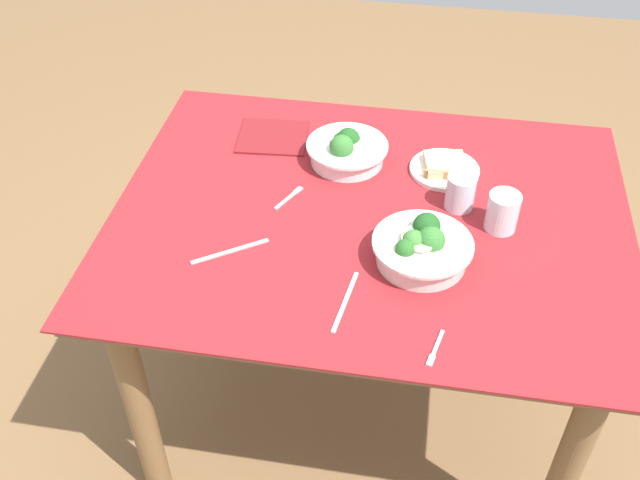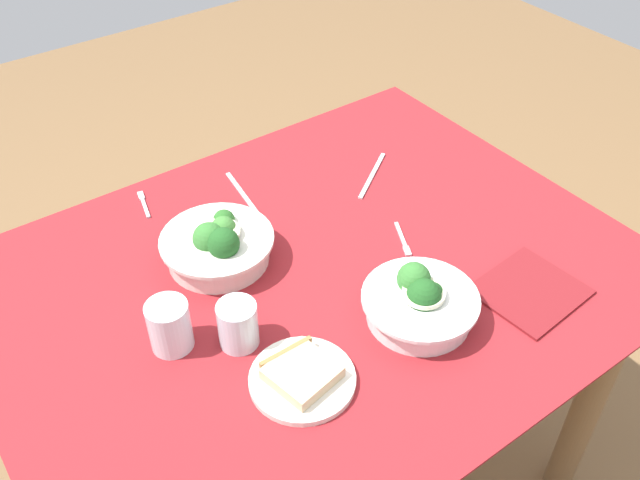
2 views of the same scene
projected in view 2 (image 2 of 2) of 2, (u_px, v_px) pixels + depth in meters
name	position (u px, v px, depth m)	size (l,w,h in m)	color
ground_plane	(316.00, 478.00, 1.90)	(6.00, 6.00, 0.00)	brown
dining_table	(315.00, 316.00, 1.48)	(1.28, 1.00, 0.77)	maroon
broccoli_bowl_far	(420.00, 303.00, 1.29)	(0.22, 0.22, 0.10)	white
broccoli_bowl_near	(218.00, 245.00, 1.41)	(0.23, 0.23, 0.10)	silver
bread_side_plate	(302.00, 376.00, 1.19)	(0.18, 0.18, 0.04)	silver
water_glass_center	(170.00, 326.00, 1.23)	(0.08, 0.08, 0.10)	silver
water_glass_side	(238.00, 325.00, 1.24)	(0.07, 0.07, 0.09)	silver
fork_by_far_bowl	(403.00, 240.00, 1.48)	(0.06, 0.10, 0.00)	#B7B7BC
fork_by_near_bowl	(144.00, 203.00, 1.57)	(0.03, 0.10, 0.00)	#B7B7BC
table_knife_left	(243.00, 194.00, 1.60)	(0.19, 0.01, 0.00)	#B7B7BC
table_knife_right	(372.00, 175.00, 1.66)	(0.19, 0.01, 0.00)	#B7B7BC
napkin_folded_upper	(530.00, 291.00, 1.36)	(0.19, 0.17, 0.01)	maroon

